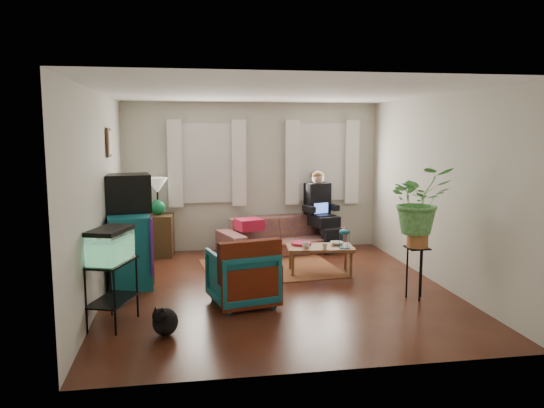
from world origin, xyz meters
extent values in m
cube|color=#4F2B14|center=(0.00, 0.00, 0.00)|extent=(4.50, 5.00, 0.01)
cube|color=white|center=(0.00, 0.00, 2.60)|extent=(4.50, 5.00, 0.01)
cube|color=silver|center=(0.00, 2.50, 1.30)|extent=(4.50, 0.01, 2.60)
cube|color=silver|center=(0.00, -2.50, 1.30)|extent=(4.50, 0.01, 2.60)
cube|color=silver|center=(-2.25, 0.00, 1.30)|extent=(0.01, 5.00, 2.60)
cube|color=silver|center=(2.25, 0.00, 1.30)|extent=(0.01, 5.00, 2.60)
cube|color=white|center=(-0.80, 2.48, 1.55)|extent=(1.08, 0.04, 1.38)
cube|color=white|center=(1.25, 2.48, 1.55)|extent=(1.08, 0.04, 1.38)
cube|color=white|center=(-0.80, 2.40, 1.55)|extent=(1.36, 0.06, 1.50)
cube|color=white|center=(1.25, 2.40, 1.55)|extent=(1.36, 0.06, 1.50)
cube|color=#3D2616|center=(-2.21, 0.85, 1.95)|extent=(0.04, 0.32, 0.40)
cube|color=brown|center=(0.08, 1.03, 0.01)|extent=(2.15, 1.79, 0.01)
imported|color=brown|center=(0.45, 2.05, 0.42)|extent=(2.30, 1.44, 0.84)
cube|color=#3B2316|center=(-1.65, 2.22, 0.35)|extent=(0.52, 0.52, 0.70)
cube|color=#115B68|center=(-1.99, 0.65, 0.49)|extent=(0.72, 1.17, 0.99)
cube|color=black|center=(-1.99, 0.77, 1.25)|extent=(0.68, 0.64, 0.53)
cube|color=black|center=(-2.00, -1.02, 0.36)|extent=(0.54, 0.72, 0.71)
cube|color=#7FD899|center=(-2.00, -1.02, 0.90)|extent=(0.49, 0.65, 0.38)
ellipsoid|color=black|center=(-1.43, -1.41, 0.17)|extent=(0.37, 0.47, 0.35)
imported|color=#127070|center=(-0.53, -0.56, 0.38)|extent=(0.88, 0.84, 0.76)
cube|color=#9E0A0A|center=(-0.46, -0.84, 0.54)|extent=(0.78, 0.35, 0.62)
cube|color=brown|center=(0.77, 0.69, 0.20)|extent=(1.03, 0.64, 0.41)
imported|color=white|center=(0.54, 0.62, 0.45)|extent=(0.12, 0.12, 0.09)
imported|color=beige|center=(0.80, 0.52, 0.45)|extent=(0.10, 0.10, 0.08)
imported|color=white|center=(1.05, 0.75, 0.43)|extent=(0.21, 0.21, 0.05)
cylinder|color=#B21414|center=(0.52, 0.85, 0.42)|extent=(0.33, 0.33, 0.04)
cube|color=black|center=(1.66, -0.70, 0.33)|extent=(0.28, 0.28, 0.67)
imported|color=#599947|center=(1.66, -0.70, 1.13)|extent=(0.76, 0.66, 0.85)
camera|label=1|loc=(-1.20, -6.81, 2.12)|focal=35.00mm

